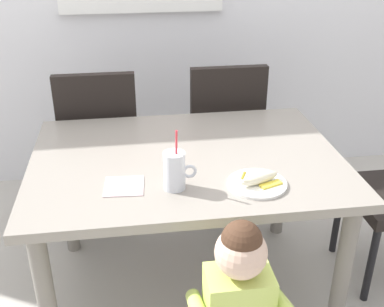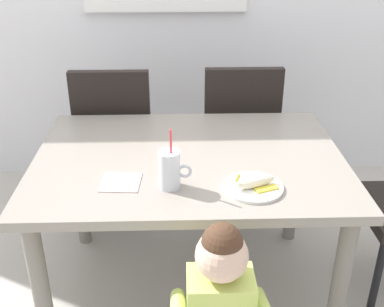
# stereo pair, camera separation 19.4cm
# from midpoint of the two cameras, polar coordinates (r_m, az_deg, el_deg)

# --- Properties ---
(ground_plane) EXTENTS (24.00, 24.00, 0.00)m
(ground_plane) POSITION_cam_midpoint_polar(r_m,az_deg,el_deg) (2.48, 2.02, -15.83)
(ground_plane) COLOR #B7B2A8
(dining_table) EXTENTS (1.34, 0.97, 0.74)m
(dining_table) POSITION_cam_midpoint_polar(r_m,az_deg,el_deg) (2.10, 2.29, -2.73)
(dining_table) COLOR gray
(dining_table) RESTS_ON ground
(dining_chair_left) EXTENTS (0.44, 0.44, 0.96)m
(dining_chair_left) POSITION_cam_midpoint_polar(r_m,az_deg,el_deg) (2.75, -7.13, 2.09)
(dining_chair_left) COLOR black
(dining_chair_left) RESTS_ON ground
(dining_chair_right) EXTENTS (0.44, 0.44, 0.96)m
(dining_chair_right) POSITION_cam_midpoint_polar(r_m,az_deg,el_deg) (2.80, 7.62, 2.51)
(dining_chair_right) COLOR black
(dining_chair_right) RESTS_ON ground
(toddler_standing) EXTENTS (0.33, 0.24, 0.84)m
(toddler_standing) POSITION_cam_midpoint_polar(r_m,az_deg,el_deg) (1.66, 6.92, -17.59)
(toddler_standing) COLOR #3F4760
(toddler_standing) RESTS_ON ground
(milk_cup) EXTENTS (0.13, 0.08, 0.25)m
(milk_cup) POSITION_cam_midpoint_polar(r_m,az_deg,el_deg) (1.79, 0.41, -2.27)
(milk_cup) COLOR silver
(milk_cup) RESTS_ON dining_table
(snack_plate) EXTENTS (0.23, 0.23, 0.01)m
(snack_plate) POSITION_cam_midpoint_polar(r_m,az_deg,el_deg) (1.84, 10.37, -4.09)
(snack_plate) COLOR white
(snack_plate) RESTS_ON dining_table
(peeled_banana) EXTENTS (0.18, 0.13, 0.07)m
(peeled_banana) POSITION_cam_midpoint_polar(r_m,az_deg,el_deg) (1.82, 10.70, -3.50)
(peeled_banana) COLOR #F4EAC6
(peeled_banana) RESTS_ON snack_plate
(paper_napkin) EXTENTS (0.16, 0.16, 0.00)m
(paper_napkin) POSITION_cam_midpoint_polar(r_m,az_deg,el_deg) (1.86, -5.61, -3.53)
(paper_napkin) COLOR silver
(paper_napkin) RESTS_ON dining_table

